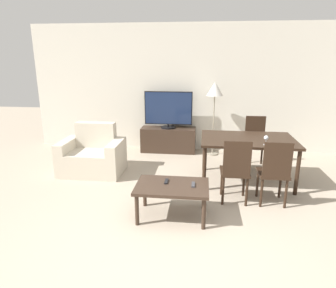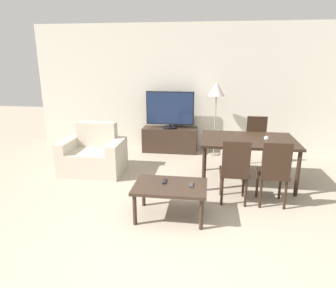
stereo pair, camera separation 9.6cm
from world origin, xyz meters
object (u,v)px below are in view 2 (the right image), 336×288
Objects in this scene: armchair at (94,156)px; coffee_table at (170,189)px; remote_secondary at (165,181)px; dining_table at (248,143)px; floor_lamp at (216,92)px; tv at (170,110)px; dining_chair_near_right at (274,171)px; wine_glass_left at (266,139)px; tv_stand at (170,140)px; remote_primary at (191,185)px; dining_chair_near at (235,169)px; dining_chair_far at (257,139)px.

coffee_table is (1.57, -1.41, 0.09)m from armchair.
remote_secondary is (-0.08, 0.09, 0.06)m from coffee_table.
floor_lamp reaches higher than dining_table.
coffee_table is (0.37, -2.81, -0.54)m from tv.
dining_chair_near_right is 0.56m from wine_glass_left.
remote_secondary is at bearing -83.91° from tv_stand.
dining_chair_near_right is 0.61× the size of floor_lamp.
floor_lamp is 10.19× the size of remote_secondary.
tv_stand is 2.86m from remote_primary.
dining_chair_near_right reaches higher than wine_glass_left.
dining_chair_near reaches higher than remote_primary.
coffee_table is at bearing -45.64° from remote_secondary.
remote_secondary is at bearing -83.91° from tv.
tv is 2.51m from wine_glass_left.
armchair is 0.92× the size of tv_stand.
tv reaches higher than remote_secondary.
wine_glass_left is at bearing -67.92° from floor_lamp.
wine_glass_left reaches higher than armchair.
dining_chair_near_right is (2.93, -0.92, 0.22)m from armchair.
dining_chair_near_right is at bearing 0.00° from dining_chair_near.
remote_primary is at bearing 5.10° from coffee_table.
armchair is 1.84m from tv_stand.
armchair reaches higher than remote_primary.
tv is 1.10× the size of coffee_table.
armchair is at bearing -130.63° from tv.
tv_stand is 2.91m from dining_chair_near_right.
coffee_table is at bearing -129.97° from dining_table.
dining_chair_near_right reaches higher than coffee_table.
tv_stand is at bearing 117.52° from dining_chair_near.
tv is at bearing 158.47° from dining_chair_far.
tv is at bearing 49.37° from armchair.
coffee_table is at bearing -102.16° from floor_lamp.
dining_table is (1.47, -1.50, -0.26)m from tv.
tv_stand is 2.57m from wine_glass_left.
coffee_table is at bearing -122.57° from dining_chair_far.
dining_chair_far is 1.63m from dining_chair_near_right.
armchair is at bearing 170.83° from wine_glass_left.
tv_stand is at bearing 97.60° from coffee_table.
dining_chair_far reaches higher than dining_table.
tv is 0.67× the size of floor_lamp.
dining_chair_near_right is at bearing -70.88° from floor_lamp.
dining_chair_far is (1.73, -0.68, -0.41)m from tv.
floor_lamp is 1.97m from wine_glass_left.
coffee_table is 1.73m from dining_table.
dining_chair_near reaches higher than tv_stand.
remote_secondary is 1.03× the size of wine_glass_left.
armchair reaches higher than remote_secondary.
wine_glass_left is (-0.05, 0.45, 0.33)m from dining_chair_near_right.
tv is at bearing 96.09° from remote_secondary.
dining_chair_near_right is at bearing -53.27° from tv_stand.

